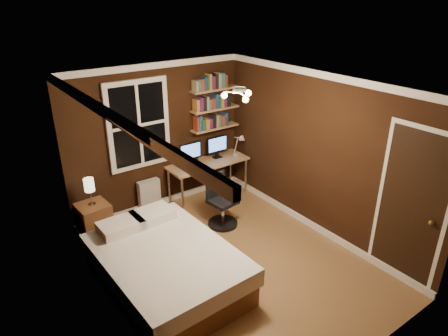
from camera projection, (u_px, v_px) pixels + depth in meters
floor at (232, 261)px, 5.68m from camera, size 4.20×4.20×0.00m
wall_back at (158, 138)px, 6.72m from camera, size 3.20×0.04×2.50m
wall_left at (115, 220)px, 4.31m from camera, size 0.04×4.20×2.50m
wall_right at (318, 155)px, 6.02m from camera, size 0.04×4.20×2.50m
ceiling at (234, 86)px, 4.66m from camera, size 3.20×4.20×0.02m
window at (139, 125)px, 6.39m from camera, size 1.06×0.06×1.46m
door at (410, 210)px, 4.96m from camera, size 0.03×0.82×2.05m
door_knob at (431, 223)px, 4.73m from camera, size 0.06×0.06×0.06m
ceiling_fixture at (239, 96)px, 4.62m from camera, size 0.44×0.44×0.18m
bookshelf_lower at (215, 128)px, 7.21m from camera, size 0.92×0.22×0.03m
books_row_lower at (215, 121)px, 7.16m from camera, size 0.60×0.16×0.23m
bookshelf_middle at (215, 109)px, 7.07m from camera, size 0.92×0.22×0.03m
books_row_middle at (215, 102)px, 7.02m from camera, size 0.66×0.16×0.23m
bookshelf_upper at (215, 89)px, 6.93m from camera, size 0.92×0.22×0.03m
books_row_upper at (215, 82)px, 6.87m from camera, size 0.66×0.16×0.23m
bed at (166, 267)px, 5.09m from camera, size 1.54×2.09×0.69m
nightstand at (95, 221)px, 6.14m from camera, size 0.48×0.48×0.56m
bedside_lamp at (90, 192)px, 5.94m from camera, size 0.15×0.15×0.44m
radiator at (149, 195)px, 6.88m from camera, size 0.38×0.13×0.57m
desk at (208, 165)px, 7.17m from camera, size 1.49×0.56×0.71m
monitor_left at (190, 154)px, 6.95m from camera, size 0.42×0.12×0.41m
monitor_right at (217, 147)px, 7.25m from camera, size 0.42×0.12×0.41m
desk_lamp at (239, 145)px, 7.32m from camera, size 0.14×0.32×0.44m
office_chair at (221, 207)px, 6.45m from camera, size 0.48×0.48×0.88m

